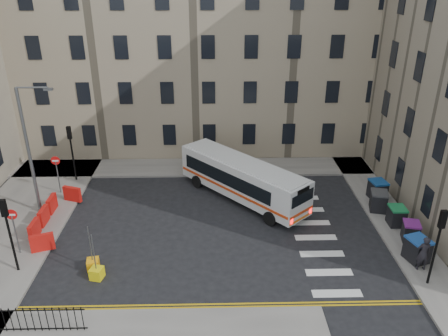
{
  "coord_description": "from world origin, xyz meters",
  "views": [
    {
      "loc": [
        -1.83,
        -22.43,
        14.3
      ],
      "look_at": [
        -1.27,
        2.09,
        3.0
      ],
      "focal_mm": 35.0,
      "sensor_mm": 36.0,
      "label": 1
    }
  ],
  "objects_px": {
    "bus": "(242,178)",
    "wheelie_bin_b": "(411,231)",
    "wheelie_bin_d": "(378,201)",
    "wheelie_bin_e": "(377,190)",
    "bollard_chevron": "(97,273)",
    "pedestrian": "(423,253)",
    "streetlamp": "(28,150)",
    "wheelie_bin_c": "(397,216)",
    "wheelie_bin_a": "(417,249)",
    "bollard_yellow": "(93,264)"
  },
  "relations": [
    {
      "from": "pedestrian",
      "to": "bollard_chevron",
      "type": "height_order",
      "value": "pedestrian"
    },
    {
      "from": "wheelie_bin_e",
      "to": "pedestrian",
      "type": "bearing_deg",
      "value": -102.11
    },
    {
      "from": "pedestrian",
      "to": "wheelie_bin_c",
      "type": "bearing_deg",
      "value": -93.46
    },
    {
      "from": "wheelie_bin_d",
      "to": "wheelie_bin_e",
      "type": "distance_m",
      "value": 1.62
    },
    {
      "from": "wheelie_bin_a",
      "to": "wheelie_bin_d",
      "type": "relative_size",
      "value": 1.05
    },
    {
      "from": "wheelie_bin_c",
      "to": "pedestrian",
      "type": "relative_size",
      "value": 0.61
    },
    {
      "from": "wheelie_bin_e",
      "to": "pedestrian",
      "type": "relative_size",
      "value": 0.67
    },
    {
      "from": "bus",
      "to": "wheelie_bin_d",
      "type": "height_order",
      "value": "bus"
    },
    {
      "from": "bus",
      "to": "pedestrian",
      "type": "distance_m",
      "value": 11.86
    },
    {
      "from": "wheelie_bin_b",
      "to": "bollard_yellow",
      "type": "height_order",
      "value": "wheelie_bin_b"
    },
    {
      "from": "wheelie_bin_e",
      "to": "bollard_yellow",
      "type": "xyz_separation_m",
      "value": [
        -17.23,
        -7.04,
        -0.49
      ]
    },
    {
      "from": "wheelie_bin_a",
      "to": "wheelie_bin_d",
      "type": "xyz_separation_m",
      "value": [
        -0.23,
        5.27,
        -0.01
      ]
    },
    {
      "from": "wheelie_bin_d",
      "to": "pedestrian",
      "type": "height_order",
      "value": "pedestrian"
    },
    {
      "from": "bus",
      "to": "wheelie_bin_b",
      "type": "height_order",
      "value": "bus"
    },
    {
      "from": "wheelie_bin_e",
      "to": "streetlamp",
      "type": "bearing_deg",
      "value": 173.49
    },
    {
      "from": "wheelie_bin_a",
      "to": "pedestrian",
      "type": "relative_size",
      "value": 0.74
    },
    {
      "from": "bus",
      "to": "pedestrian",
      "type": "xyz_separation_m",
      "value": [
        8.74,
        -8.01,
        -0.45
      ]
    },
    {
      "from": "streetlamp",
      "to": "bus",
      "type": "xyz_separation_m",
      "value": [
        12.96,
        1.61,
        -2.77
      ]
    },
    {
      "from": "wheelie_bin_c",
      "to": "bollard_yellow",
      "type": "bearing_deg",
      "value": -166.79
    },
    {
      "from": "wheelie_bin_e",
      "to": "pedestrian",
      "type": "distance_m",
      "value": 7.62
    },
    {
      "from": "wheelie_bin_d",
      "to": "wheelie_bin_c",
      "type": "bearing_deg",
      "value": -60.91
    },
    {
      "from": "wheelie_bin_b",
      "to": "wheelie_bin_c",
      "type": "xyz_separation_m",
      "value": [
        -0.17,
        1.65,
        0.03
      ]
    },
    {
      "from": "streetlamp",
      "to": "wheelie_bin_c",
      "type": "bearing_deg",
      "value": -5.5
    },
    {
      "from": "streetlamp",
      "to": "bollard_yellow",
      "type": "relative_size",
      "value": 13.57
    },
    {
      "from": "streetlamp",
      "to": "pedestrian",
      "type": "relative_size",
      "value": 4.21
    },
    {
      "from": "bus",
      "to": "wheelie_bin_e",
      "type": "distance_m",
      "value": 9.11
    },
    {
      "from": "wheelie_bin_c",
      "to": "bollard_chevron",
      "type": "relative_size",
      "value": 1.97
    },
    {
      "from": "wheelie_bin_a",
      "to": "bollard_yellow",
      "type": "distance_m",
      "value": 16.99
    },
    {
      "from": "wheelie_bin_b",
      "to": "wheelie_bin_e",
      "type": "bearing_deg",
      "value": 105.77
    },
    {
      "from": "wheelie_bin_d",
      "to": "wheelie_bin_a",
      "type": "bearing_deg",
      "value": -73.75
    },
    {
      "from": "wheelie_bin_a",
      "to": "wheelie_bin_e",
      "type": "xyz_separation_m",
      "value": [
        0.24,
        6.81,
        -0.01
      ]
    },
    {
      "from": "wheelie_bin_b",
      "to": "wheelie_bin_d",
      "type": "height_order",
      "value": "wheelie_bin_d"
    },
    {
      "from": "streetlamp",
      "to": "bus",
      "type": "distance_m",
      "value": 13.35
    },
    {
      "from": "wheelie_bin_a",
      "to": "pedestrian",
      "type": "distance_m",
      "value": 0.85
    },
    {
      "from": "wheelie_bin_a",
      "to": "bollard_chevron",
      "type": "relative_size",
      "value": 2.39
    },
    {
      "from": "streetlamp",
      "to": "bollard_chevron",
      "type": "xyz_separation_m",
      "value": [
        5.17,
        -6.57,
        -4.04
      ]
    },
    {
      "from": "wheelie_bin_d",
      "to": "wheelie_bin_e",
      "type": "relative_size",
      "value": 1.05
    },
    {
      "from": "streetlamp",
      "to": "wheelie_bin_a",
      "type": "distance_m",
      "value": 22.78
    },
    {
      "from": "wheelie_bin_d",
      "to": "pedestrian",
      "type": "relative_size",
      "value": 0.71
    },
    {
      "from": "wheelie_bin_d",
      "to": "bollard_chevron",
      "type": "xyz_separation_m",
      "value": [
        -16.39,
        -6.22,
        -0.5
      ]
    },
    {
      "from": "wheelie_bin_e",
      "to": "wheelie_bin_d",
      "type": "bearing_deg",
      "value": -116.52
    },
    {
      "from": "wheelie_bin_c",
      "to": "wheelie_bin_e",
      "type": "distance_m",
      "value": 3.32
    },
    {
      "from": "pedestrian",
      "to": "bollard_chevron",
      "type": "distance_m",
      "value": 16.55
    },
    {
      "from": "streetlamp",
      "to": "wheelie_bin_e",
      "type": "height_order",
      "value": "streetlamp"
    },
    {
      "from": "wheelie_bin_c",
      "to": "bollard_chevron",
      "type": "distance_m",
      "value": 17.46
    },
    {
      "from": "bus",
      "to": "wheelie_bin_e",
      "type": "height_order",
      "value": "bus"
    },
    {
      "from": "wheelie_bin_d",
      "to": "pedestrian",
      "type": "xyz_separation_m",
      "value": [
        0.14,
        -6.06,
        0.32
      ]
    },
    {
      "from": "wheelie_bin_a",
      "to": "bollard_yellow",
      "type": "xyz_separation_m",
      "value": [
        -16.98,
        -0.23,
        -0.51
      ]
    },
    {
      "from": "bollard_chevron",
      "to": "pedestrian",
      "type": "bearing_deg",
      "value": 0.57
    },
    {
      "from": "bus",
      "to": "wheelie_bin_b",
      "type": "distance_m",
      "value": 10.74
    }
  ]
}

